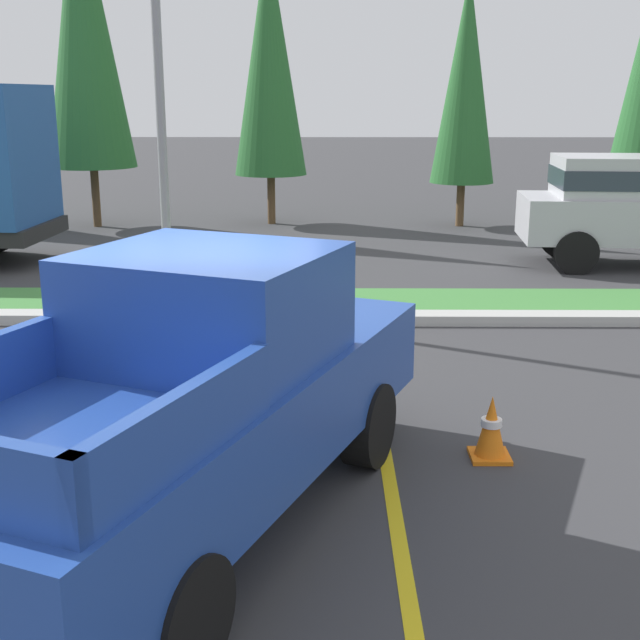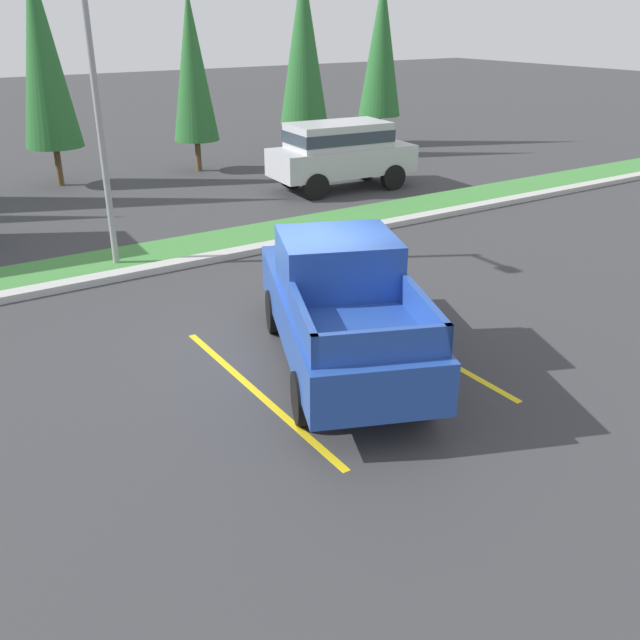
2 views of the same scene
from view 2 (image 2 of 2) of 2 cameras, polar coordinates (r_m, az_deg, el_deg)
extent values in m
plane|color=#38383A|center=(11.92, -2.16, -2.37)|extent=(120.00, 120.00, 0.00)
cube|color=yellow|center=(10.66, -5.24, -5.81)|extent=(0.12, 4.80, 0.01)
cube|color=yellow|center=(12.22, 7.68, -1.87)|extent=(0.12, 4.80, 0.01)
cube|color=#B2B2AD|center=(16.07, -11.42, 4.52)|extent=(56.00, 0.40, 0.15)
cube|color=#42843D|center=(17.06, -12.82, 5.37)|extent=(56.00, 1.80, 0.06)
cylinder|color=black|center=(12.45, -3.64, 0.72)|extent=(0.55, 0.81, 0.76)
cylinder|color=black|center=(12.75, 3.96, 1.27)|extent=(0.55, 0.81, 0.76)
cylinder|color=black|center=(9.70, -1.29, -6.35)|extent=(0.55, 0.81, 0.76)
cylinder|color=black|center=(10.08, 8.33, -5.38)|extent=(0.55, 0.81, 0.76)
cube|color=#23479E|center=(10.98, 1.73, 0.33)|extent=(3.73, 5.53, 0.76)
cube|color=#23479E|center=(10.97, 1.44, 4.78)|extent=(2.24, 2.15, 0.84)
cube|color=#2D3842|center=(11.71, 0.61, 6.30)|extent=(1.52, 0.67, 0.63)
cube|color=#23479E|center=(9.29, -1.46, -0.16)|extent=(0.81, 1.80, 0.44)
cube|color=#23479E|center=(9.68, 8.52, 0.60)|extent=(0.81, 1.80, 0.44)
cube|color=#23479E|center=(8.66, 5.08, -2.11)|extent=(1.70, 0.78, 0.44)
cube|color=silver|center=(13.39, -0.60, 3.66)|extent=(1.73, 0.83, 0.28)
cylinder|color=black|center=(24.42, 3.70, 12.28)|extent=(0.82, 0.33, 0.80)
cylinder|color=black|center=(23.02, 5.97, 11.50)|extent=(0.82, 0.33, 0.80)
cylinder|color=black|center=(23.09, -2.35, 11.64)|extent=(0.82, 0.33, 0.80)
cylinder|color=black|center=(21.61, -0.33, 10.82)|extent=(0.82, 0.33, 0.80)
cube|color=#B2B2B7|center=(22.89, 1.82, 12.87)|extent=(4.74, 2.21, 0.84)
cube|color=#B2B2B7|center=(22.68, 1.51, 14.83)|extent=(3.23, 1.93, 0.76)
cube|color=#2D3842|center=(22.68, 1.51, 14.78)|extent=(3.27, 1.97, 0.36)
cylinder|color=gray|center=(15.86, -17.52, 14.89)|extent=(0.14, 0.14, 6.17)
cylinder|color=brown|center=(24.95, -20.50, 11.65)|extent=(0.20, 0.20, 1.25)
cone|color=#28662D|center=(24.55, -21.72, 19.57)|extent=(1.81, 1.81, 5.71)
cylinder|color=brown|center=(26.08, -9.88, 13.06)|extent=(0.20, 0.20, 1.09)
cone|color=#28662D|center=(25.71, -10.38, 19.71)|extent=(1.58, 1.58, 4.98)
cylinder|color=brown|center=(28.37, -1.29, 14.42)|extent=(0.20, 0.20, 1.27)
cone|color=#28662D|center=(28.02, -1.36, 21.57)|extent=(1.84, 1.84, 5.80)
cylinder|color=brown|center=(31.21, 4.78, 15.16)|extent=(0.20, 0.20, 1.22)
cone|color=#28662D|center=(30.88, 5.01, 21.38)|extent=(1.76, 1.76, 5.55)
cube|color=orange|center=(13.64, 7.36, 1.04)|extent=(0.36, 0.36, 0.04)
cone|color=orange|center=(13.53, 7.43, 2.21)|extent=(0.28, 0.28, 0.56)
cylinder|color=white|center=(13.52, 7.43, 2.32)|extent=(0.19, 0.19, 0.07)
camera|label=1|loc=(7.46, 35.92, 3.38)|focal=47.20mm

